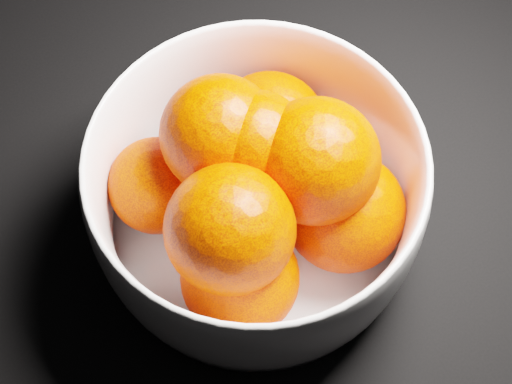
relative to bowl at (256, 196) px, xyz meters
name	(u,v)px	position (x,y,z in m)	size (l,w,h in m)	color
bowl	(256,196)	(0.00, 0.00, 0.00)	(0.25, 0.25, 0.12)	silver
orange_pile	(262,183)	(0.00, 0.00, 0.02)	(0.20, 0.19, 0.14)	#ED2D00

